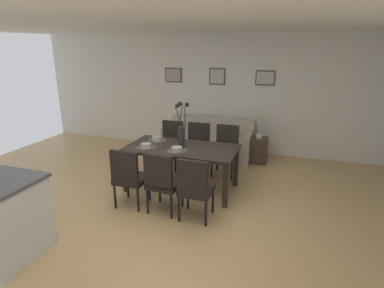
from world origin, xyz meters
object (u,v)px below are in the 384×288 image
object	(u,v)px
dining_chair_far_right	(197,145)
bowl_near_left	(146,145)
table_lamp	(260,120)
dining_chair_near_left	(129,175)
dining_chair_far_left	(162,180)
framed_picture_center	(217,76)
side_table	(258,150)
bowl_near_right	(157,138)
sofa	(209,143)
framed_picture_left	(173,75)
framed_picture_right	(265,78)
dining_chair_mid_left	(195,186)
bowl_far_left	(177,148)
dining_chair_mid_right	(226,148)
dining_chair_near_right	(171,142)
dining_table	(182,151)
centerpiece_vase	(181,130)

from	to	relation	value
dining_chair_far_right	bowl_near_left	distance (m)	1.23
table_lamp	dining_chair_near_left	bearing A→B (deg)	-121.66
dining_chair_far_left	framed_picture_center	xyz separation A→B (m)	(-0.02, 3.11, 1.17)
side_table	bowl_near_right	bearing A→B (deg)	-137.06
sofa	framed_picture_left	distance (m)	1.79
framed_picture_right	dining_chair_near_left	bearing A→B (deg)	-116.49
dining_chair_far_right	dining_chair_mid_left	distance (m)	1.84
bowl_far_left	table_lamp	size ratio (longest dim) A/B	0.33
dining_chair_mid_right	bowl_near_left	xyz separation A→B (m)	(-1.09, -1.09, 0.27)
dining_chair_near_right	side_table	distance (m)	1.82
dining_table	sofa	world-z (taller)	sofa
dining_chair_near_left	dining_chair_mid_right	bearing A→B (deg)	58.45
dining_table	dining_chair_far_left	size ratio (longest dim) A/B	1.96
dining_table	bowl_far_left	distance (m)	0.24
framed_picture_center	framed_picture_right	size ratio (longest dim) A/B	0.89
dining_chair_near_right	centerpiece_vase	xyz separation A→B (m)	(0.55, -0.86, 0.51)
sofa	framed_picture_center	size ratio (longest dim) A/B	5.27
bowl_far_left	framed_picture_left	bearing A→B (deg)	112.77
dining_table	dining_chair_far_right	size ratio (longest dim) A/B	1.96
dining_chair_near_left	dining_chair_near_right	world-z (taller)	same
bowl_near_right	dining_chair_mid_right	bearing A→B (deg)	31.63
dining_chair_near_left	framed_picture_center	world-z (taller)	framed_picture_center
centerpiece_vase	framed_picture_center	size ratio (longest dim) A/B	2.05
dining_chair_near_left	dining_chair_far_right	size ratio (longest dim) A/B	1.00
dining_chair_mid_left	bowl_near_left	xyz separation A→B (m)	(-1.06, 0.68, 0.27)
dining_chair_mid_right	dining_chair_near_left	bearing A→B (deg)	-121.55
bowl_near_left	bowl_near_right	xyz separation A→B (m)	(0.00, 0.42, 0.00)
dining_chair_far_right	side_table	distance (m)	1.37
dining_chair_near_left	framed_picture_left	size ratio (longest dim) A/B	2.27
dining_chair_mid_right	centerpiece_vase	size ratio (longest dim) A/B	1.25
centerpiece_vase	sofa	bearing A→B (deg)	91.25
bowl_near_left	sofa	xyz separation A→B (m)	(0.50, 1.99, -0.50)
dining_table	dining_chair_far_right	world-z (taller)	dining_chair_far_right
dining_chair_near_left	bowl_far_left	distance (m)	0.86
dining_chair_mid_left	dining_chair_near_left	bearing A→B (deg)	177.47
dining_chair_near_right	table_lamp	size ratio (longest dim) A/B	1.80
dining_chair_near_right	dining_chair_far_left	xyz separation A→B (m)	(0.57, -1.71, 0.00)
sofa	table_lamp	world-z (taller)	table_lamp
dining_chair_mid_right	framed_picture_left	world-z (taller)	framed_picture_left
dining_chair_far_right	bowl_far_left	world-z (taller)	dining_chair_far_right
dining_chair_mid_left	framed_picture_left	xyz separation A→B (m)	(-1.56, 3.16, 1.17)
dining_chair_mid_left	table_lamp	distance (m)	2.67
dining_chair_near_right	bowl_near_right	xyz separation A→B (m)	(0.01, -0.66, 0.27)
bowl_near_right	framed_picture_left	xyz separation A→B (m)	(-0.50, 2.05, 0.90)
bowl_far_left	sofa	bearing A→B (deg)	91.09
bowl_far_left	framed_picture_center	xyz separation A→B (m)	(0.00, 2.47, 0.90)
dining_table	framed_picture_left	xyz separation A→B (m)	(-1.04, 2.26, 1.01)
dining_table	dining_chair_mid_left	distance (m)	1.04
dining_table	dining_chair_near_left	size ratio (longest dim) A/B	1.96
dining_chair_mid_right	bowl_near_right	bearing A→B (deg)	-148.37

